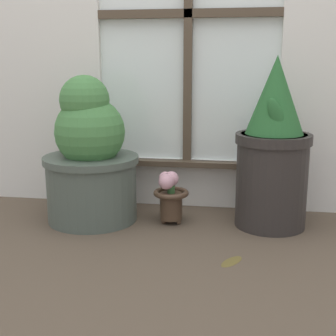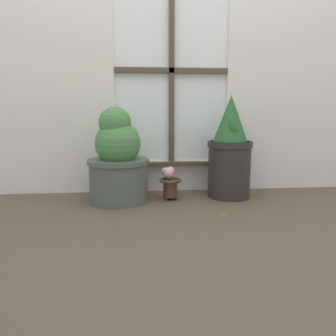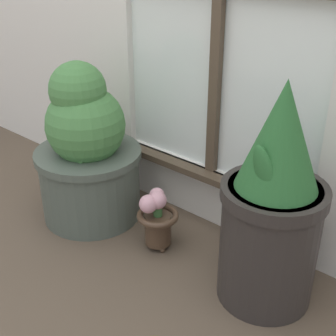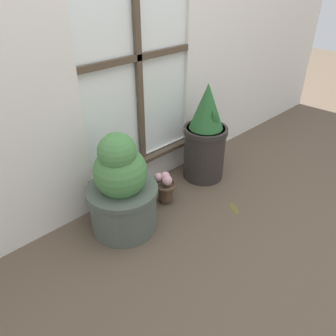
% 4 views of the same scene
% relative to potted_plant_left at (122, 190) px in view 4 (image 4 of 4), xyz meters
% --- Properties ---
extents(ground_plane, '(10.00, 10.00, 0.00)m').
position_rel_potted_plant_left_xyz_m(ground_plane, '(0.37, -0.31, -0.26)').
color(ground_plane, brown).
extents(potted_plant_left, '(0.39, 0.39, 0.60)m').
position_rel_potted_plant_left_xyz_m(potted_plant_left, '(0.00, 0.00, 0.00)').
color(potted_plant_left, '#4C564C').
rests_on(potted_plant_left, ground_plane).
extents(potted_plant_right, '(0.30, 0.30, 0.67)m').
position_rel_potted_plant_left_xyz_m(potted_plant_right, '(0.73, 0.04, 0.05)').
color(potted_plant_right, '#2D2826').
rests_on(potted_plant_right, ground_plane).
extents(flower_vase, '(0.14, 0.14, 0.22)m').
position_rel_potted_plant_left_xyz_m(flower_vase, '(0.33, 0.01, -0.14)').
color(flower_vase, '#473323').
rests_on(flower_vase, ground_plane).
extents(fallen_leaf, '(0.09, 0.12, 0.01)m').
position_rel_potted_plant_left_xyz_m(fallen_leaf, '(0.59, -0.34, -0.25)').
color(fallen_leaf, brown).
rests_on(fallen_leaf, ground_plane).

